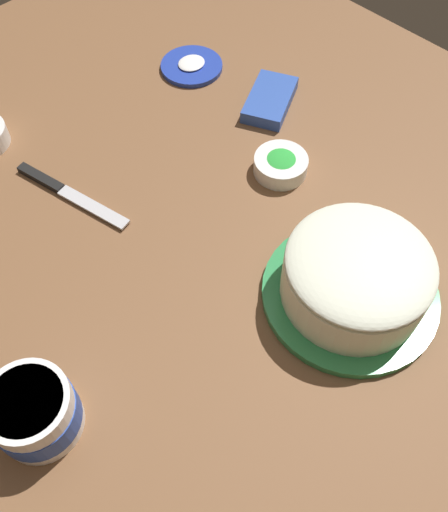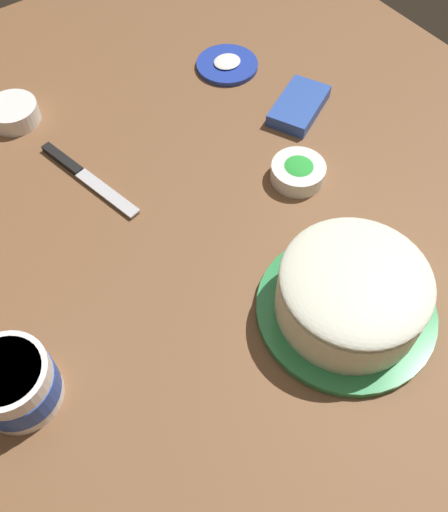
% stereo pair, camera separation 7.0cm
% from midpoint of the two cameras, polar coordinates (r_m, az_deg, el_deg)
% --- Properties ---
extents(ground_plane, '(1.54, 1.54, 0.00)m').
position_cam_midpoint_polar(ground_plane, '(0.90, -8.70, 0.04)').
color(ground_plane, brown).
extents(frosted_cake, '(0.26, 0.26, 0.11)m').
position_cam_midpoint_polar(frosted_cake, '(0.82, 10.78, -2.42)').
color(frosted_cake, '#339351').
rests_on(frosted_cake, ground_plane).
extents(frosting_tub, '(0.11, 0.11, 0.09)m').
position_cam_midpoint_polar(frosting_tub, '(0.78, -21.20, -14.67)').
color(frosting_tub, white).
rests_on(frosting_tub, ground_plane).
extents(frosting_tub_lid, '(0.13, 0.13, 0.02)m').
position_cam_midpoint_polar(frosting_tub_lid, '(1.21, -5.04, 18.53)').
color(frosting_tub_lid, '#233DAD').
rests_on(frosting_tub_lid, ground_plane).
extents(spreading_knife, '(0.07, 0.23, 0.01)m').
position_cam_midpoint_polar(spreading_knife, '(1.02, -18.00, 6.28)').
color(spreading_knife, silver).
rests_on(spreading_knife, ground_plane).
extents(sprinkle_bowl_green, '(0.09, 0.09, 0.03)m').
position_cam_midpoint_polar(sprinkle_bowl_green, '(0.99, 3.72, 9.14)').
color(sprinkle_bowl_green, white).
rests_on(sprinkle_bowl_green, ground_plane).
extents(candy_box_lower, '(0.15, 0.13, 0.03)m').
position_cam_midpoint_polar(candy_box_lower, '(1.12, 2.81, 15.41)').
color(candy_box_lower, '#2D51B2').
rests_on(candy_box_lower, ground_plane).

